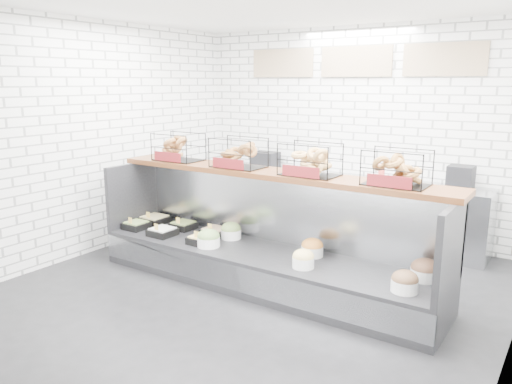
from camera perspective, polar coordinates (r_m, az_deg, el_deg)
The scene contains 5 objects.
ground at distance 5.45m, azimuth -1.15°, elevation -11.57°, with size 5.50×5.50×0.00m, color black.
room_shell at distance 5.48m, azimuth 2.42°, elevation 10.77°, with size 5.02×5.51×3.01m.
display_case at distance 5.60m, azimuth 0.82°, elevation -7.31°, with size 4.00×0.90×1.20m.
bagel_shelf at distance 5.48m, azimuth 1.86°, elevation 3.60°, with size 4.10×0.50×0.40m.
prep_counter at distance 7.32m, azimuth 9.77°, elevation -1.54°, with size 4.00×0.60×1.20m.
Camera 1 is at (2.85, -4.08, 2.22)m, focal length 35.00 mm.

